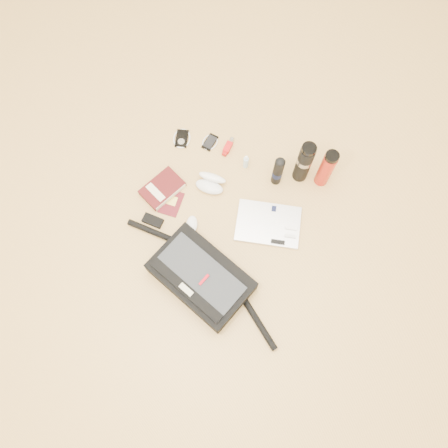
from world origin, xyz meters
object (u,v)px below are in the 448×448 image
(book, at_px, (162,189))
(messenger_bag, at_px, (201,277))
(thermos_black, at_px, (304,162))
(thermos_red, at_px, (326,169))
(laptop, at_px, (268,224))

(book, bearing_deg, messenger_bag, -19.87)
(messenger_bag, height_order, thermos_black, thermos_black)
(messenger_bag, xyz_separation_m, thermos_black, (0.26, 0.69, 0.09))
(messenger_bag, bearing_deg, thermos_red, 81.60)
(thermos_black, bearing_deg, thermos_red, 7.86)
(thermos_black, bearing_deg, messenger_bag, -110.47)
(laptop, height_order, thermos_black, thermos_black)
(book, xyz_separation_m, thermos_red, (0.73, 0.35, 0.11))
(laptop, relative_size, thermos_red, 1.32)
(laptop, bearing_deg, messenger_bag, -131.34)
(messenger_bag, height_order, laptop, messenger_bag)
(laptop, bearing_deg, thermos_black, 66.54)
(thermos_black, bearing_deg, laptop, -100.22)
(thermos_black, distance_m, thermos_red, 0.11)
(laptop, xyz_separation_m, book, (-0.56, -0.02, 0.01))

